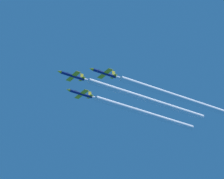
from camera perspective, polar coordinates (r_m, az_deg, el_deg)
jet_lead at (r=269.21m, az=-3.26°, el=1.13°), size 8.09×11.78×2.83m
jet_left_wingman at (r=265.35m, az=-0.71°, el=1.34°), size 8.09×11.78×2.83m
jet_right_wingman at (r=279.07m, az=-2.59°, el=-0.31°), size 8.09×11.78×2.83m
smoke_trail_lead at (r=285.17m, az=2.72°, el=-0.78°), size 2.26×57.84×2.26m
smoke_trail_left_wingman at (r=284.43m, az=5.75°, el=-0.79°), size 2.26×64.76×2.26m
smoke_trail_right_wingman at (r=293.55m, az=2.55°, el=-1.90°), size 2.26×50.27×2.26m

